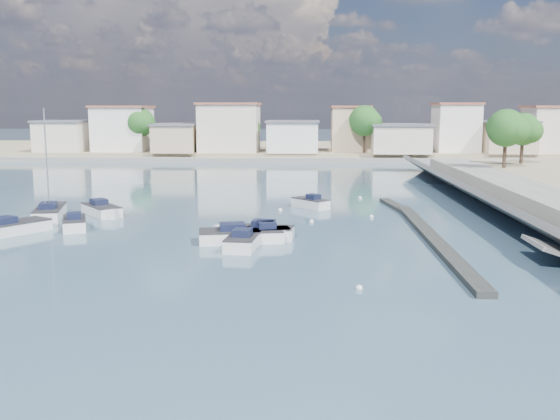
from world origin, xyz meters
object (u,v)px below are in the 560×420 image
at_px(motorboat_e, 14,228).
at_px(motorboat_g, 103,211).
at_px(motorboat_d, 258,235).
at_px(motorboat_f, 309,203).
at_px(motorboat_b, 245,241).
at_px(motorboat_a, 75,223).
at_px(motorboat_c, 253,233).
at_px(sailboat, 50,211).
at_px(motorboat_h, 245,236).

relative_size(motorboat_e, motorboat_g, 1.13).
height_order(motorboat_d, motorboat_f, same).
distance_m(motorboat_b, motorboat_d, 1.91).
bearing_deg(motorboat_b, motorboat_a, 157.29).
xyz_separation_m(motorboat_c, motorboat_e, (-17.05, 0.89, -0.00)).
xyz_separation_m(motorboat_b, motorboat_g, (-12.97, 11.28, 0.00)).
relative_size(motorboat_d, motorboat_e, 0.80).
xyz_separation_m(motorboat_b, motorboat_c, (0.29, 2.65, 0.00)).
height_order(motorboat_c, motorboat_f, same).
distance_m(motorboat_b, motorboat_g, 17.19).
bearing_deg(motorboat_a, motorboat_c, -12.00).
distance_m(motorboat_b, motorboat_c, 2.66).
bearing_deg(motorboat_d, sailboat, 153.75).
relative_size(motorboat_d, motorboat_f, 1.21).
bearing_deg(motorboat_b, motorboat_h, 93.65).
bearing_deg(sailboat, motorboat_g, 10.15).
bearing_deg(motorboat_c, motorboat_h, -107.00).
bearing_deg(motorboat_c, motorboat_g, 146.94).
relative_size(motorboat_e, sailboat, 0.62).
height_order(motorboat_a, motorboat_d, same).
xyz_separation_m(motorboat_f, sailboat, (-21.22, -5.56, 0.03)).
height_order(motorboat_a, motorboat_b, same).
bearing_deg(motorboat_h, motorboat_c, 73.00).
height_order(motorboat_b, motorboat_d, same).
bearing_deg(motorboat_d, motorboat_f, 76.51).
bearing_deg(motorboat_c, motorboat_e, 177.00).
height_order(motorboat_a, motorboat_g, same).
distance_m(motorboat_b, motorboat_f, 16.63).
bearing_deg(motorboat_b, sailboat, 148.30).
height_order(motorboat_b, motorboat_c, same).
bearing_deg(motorboat_c, motorboat_f, 74.03).
bearing_deg(motorboat_h, motorboat_a, 162.54).
xyz_separation_m(motorboat_g, motorboat_h, (12.88, -9.89, -0.00)).
height_order(motorboat_c, motorboat_e, same).
xyz_separation_m(motorboat_c, motorboat_d, (0.41, -0.87, -0.00)).
bearing_deg(motorboat_a, motorboat_e, -151.40).
bearing_deg(motorboat_b, motorboat_d, 68.30).
distance_m(motorboat_c, motorboat_h, 1.31).
relative_size(motorboat_c, motorboat_h, 0.89).
distance_m(motorboat_a, motorboat_g, 5.78).
bearing_deg(motorboat_a, motorboat_b, -22.71).
bearing_deg(motorboat_e, motorboat_c, -3.00).
distance_m(motorboat_a, motorboat_d, 14.36).
bearing_deg(motorboat_h, motorboat_b, -86.35).
bearing_deg(motorboat_e, sailboat, 92.61).
distance_m(motorboat_a, motorboat_f, 20.29).
bearing_deg(motorboat_c, motorboat_a, 168.00).
bearing_deg(motorboat_h, motorboat_d, 25.52).
distance_m(motorboat_d, sailboat, 19.83).
bearing_deg(sailboat, motorboat_e, -87.39).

